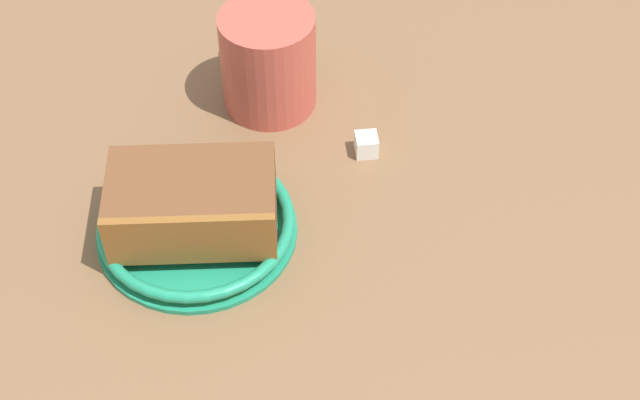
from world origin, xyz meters
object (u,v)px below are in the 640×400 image
small_plate (197,225)px  sugar_cube (366,145)px  tea_mug (268,59)px  cake_slice (193,205)px

small_plate → sugar_cube: 15.27cm
tea_mug → sugar_cube: bearing=-37.8°
tea_mug → sugar_cube: (8.01, -6.20, -3.53)cm
small_plate → tea_mug: tea_mug is taller
cake_slice → tea_mug: (4.67, 14.96, 0.95)cm
small_plate → tea_mug: (4.69, 14.70, 3.52)cm
tea_mug → sugar_cube: size_ratio=5.64×
small_plate → cake_slice: 2.58cm
cake_slice → tea_mug: 15.70cm
small_plate → sugar_cube: same height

